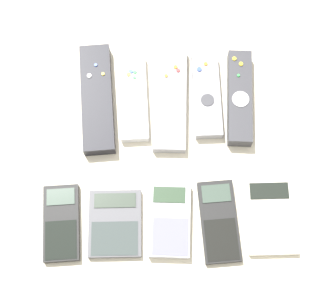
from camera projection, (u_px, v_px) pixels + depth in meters
ground_plane at (168, 168)px, 1.00m from camera, size 3.00×3.00×0.00m
remote_0 at (97, 99)px, 1.03m from camera, size 0.07×0.21×0.03m
remote_1 at (134, 98)px, 1.04m from camera, size 0.06×0.17×0.02m
remote_2 at (170, 99)px, 1.04m from camera, size 0.07×0.21×0.02m
remote_3 at (207, 96)px, 1.04m from camera, size 0.05×0.16×0.02m
remote_4 at (240, 98)px, 1.03m from camera, size 0.05×0.18×0.03m
calculator_0 at (61, 223)px, 0.96m from camera, size 0.07×0.13×0.02m
calculator_1 at (115, 224)px, 0.96m from camera, size 0.09×0.12×0.01m
calculator_2 at (171, 220)px, 0.96m from camera, size 0.08×0.13×0.02m
calculator_3 at (219, 221)px, 0.96m from camera, size 0.07×0.15×0.01m
calculator_4 at (271, 217)px, 0.97m from camera, size 0.08×0.13×0.01m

